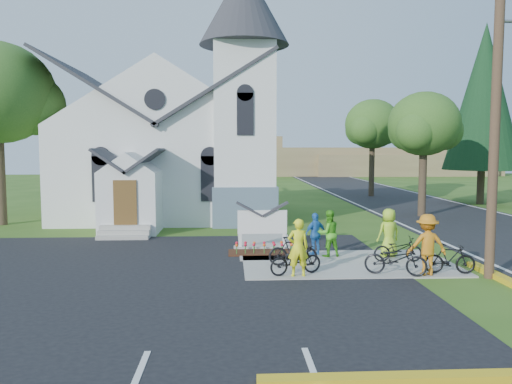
{
  "coord_description": "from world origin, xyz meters",
  "views": [
    {
      "loc": [
        -2.41,
        -15.76,
        3.87
      ],
      "look_at": [
        -1.35,
        5.0,
        2.05
      ],
      "focal_mm": 35.0,
      "sensor_mm": 36.0,
      "label": 1
    }
  ],
  "objects": [
    {
      "name": "cyclist_2",
      "position": [
        0.63,
        1.79,
        0.81
      ],
      "size": [
        0.96,
        0.71,
        1.52
      ],
      "primitive_type": "imported",
      "rotation": [
        0.0,
        0.0,
        3.57
      ],
      "color": "blue",
      "rests_on": "sidewalk"
    },
    {
      "name": "parking_lot",
      "position": [
        -7.0,
        -2.0,
        0.01
      ],
      "size": [
        20.0,
        16.0,
        0.02
      ],
      "primitive_type": "cube",
      "color": "black",
      "rests_on": "ground"
    },
    {
      "name": "sidewalk",
      "position": [
        1.5,
        0.5,
        0.03
      ],
      "size": [
        7.0,
        4.0,
        0.05
      ],
      "primitive_type": "cube",
      "color": "#A6A296",
      "rests_on": "ground"
    },
    {
      "name": "church_sign",
      "position": [
        -1.2,
        3.2,
        1.03
      ],
      "size": [
        2.2,
        0.4,
        1.7
      ],
      "color": "#A6A296",
      "rests_on": "ground"
    },
    {
      "name": "cyclist_1",
      "position": [
        1.05,
        1.52,
        0.88
      ],
      "size": [
        0.92,
        0.79,
        1.65
      ],
      "primitive_type": "imported",
      "rotation": [
        0.0,
        0.0,
        3.37
      ],
      "color": "#4AB321",
      "rests_on": "sidewalk"
    },
    {
      "name": "cyclist_0",
      "position": [
        -0.41,
        -1.16,
        0.92
      ],
      "size": [
        0.65,
        0.44,
        1.74
      ],
      "primitive_type": "imported",
      "rotation": [
        0.0,
        0.0,
        3.19
      ],
      "color": "#F1F51C",
      "rests_on": "sidewalk"
    },
    {
      "name": "bike_2",
      "position": [
        2.55,
        -1.2,
        0.53
      ],
      "size": [
        1.95,
        1.23,
        0.97
      ],
      "primitive_type": "imported",
      "rotation": [
        0.0,
        0.0,
        1.23
      ],
      "color": "black",
      "rests_on": "sidewalk"
    },
    {
      "name": "road",
      "position": [
        10.0,
        15.0,
        0.01
      ],
      "size": [
        8.0,
        90.0,
        0.02
      ],
      "primitive_type": "cube",
      "color": "black",
      "rests_on": "ground"
    },
    {
      "name": "church",
      "position": [
        -5.48,
        12.48,
        5.25
      ],
      "size": [
        12.35,
        12.0,
        13.0
      ],
      "color": "white",
      "rests_on": "ground"
    },
    {
      "name": "bike_1",
      "position": [
        -0.39,
        0.15,
        0.53
      ],
      "size": [
        1.61,
        0.51,
        0.96
      ],
      "primitive_type": "imported",
      "rotation": [
        0.0,
        0.0,
        1.53
      ],
      "color": "black",
      "rests_on": "sidewalk"
    },
    {
      "name": "bike_4",
      "position": [
        3.22,
        0.55,
        0.48
      ],
      "size": [
        1.65,
        0.64,
        0.86
      ],
      "primitive_type": "imported",
      "rotation": [
        0.0,
        0.0,
        1.53
      ],
      "color": "black",
      "rests_on": "sidewalk"
    },
    {
      "name": "cyclist_4",
      "position": [
        3.16,
        1.36,
        0.91
      ],
      "size": [
        0.95,
        0.75,
        1.71
      ],
      "primitive_type": "imported",
      "rotation": [
        0.0,
        0.0,
        3.42
      ],
      "color": "#A3D227",
      "rests_on": "sidewalk"
    },
    {
      "name": "distant_hills",
      "position": [
        3.36,
        56.33,
        2.17
      ],
      "size": [
        61.0,
        10.0,
        5.6
      ],
      "color": "olive",
      "rests_on": "ground"
    },
    {
      "name": "bike_0",
      "position": [
        -0.45,
        -0.97,
        0.49
      ],
      "size": [
        1.78,
        1.1,
        0.88
      ],
      "primitive_type": "imported",
      "rotation": [
        0.0,
        0.0,
        1.9
      ],
      "color": "black",
      "rests_on": "sidewalk"
    },
    {
      "name": "bike_3",
      "position": [
        4.26,
        -1.12,
        0.51
      ],
      "size": [
        1.57,
        0.65,
        0.92
      ],
      "primitive_type": "imported",
      "rotation": [
        0.0,
        0.0,
        1.43
      ],
      "color": "black",
      "rests_on": "sidewalk"
    },
    {
      "name": "ground",
      "position": [
        0.0,
        0.0,
        0.0
      ],
      "size": [
        120.0,
        120.0,
        0.0
      ],
      "primitive_type": "plane",
      "color": "#335819",
      "rests_on": "ground"
    },
    {
      "name": "flower_bed",
      "position": [
        -1.2,
        2.3,
        0.04
      ],
      "size": [
        2.6,
        1.1,
        0.07
      ],
      "primitive_type": "cube",
      "color": "#3B1D10",
      "rests_on": "ground"
    },
    {
      "name": "conifer",
      "position": [
        15.0,
        18.0,
        7.39
      ],
      "size": [
        5.2,
        5.2,
        12.4
      ],
      "color": "#33271B",
      "rests_on": "ground"
    },
    {
      "name": "utility_pole",
      "position": [
        5.36,
        -1.5,
        5.4
      ],
      "size": [
        3.45,
        0.28,
        10.0
      ],
      "color": "#452F22",
      "rests_on": "ground"
    },
    {
      "name": "tree_road_mid",
      "position": [
        9.0,
        24.0,
        5.78
      ],
      "size": [
        4.4,
        4.4,
        7.8
      ],
      "color": "#33271B",
      "rests_on": "ground"
    },
    {
      "name": "tree_road_near",
      "position": [
        8.5,
        12.0,
        5.21
      ],
      "size": [
        4.0,
        4.0,
        7.05
      ],
      "color": "#33271B",
      "rests_on": "ground"
    },
    {
      "name": "cyclist_3",
      "position": [
        3.51,
        -1.2,
        0.97
      ],
      "size": [
        1.2,
        0.7,
        1.85
      ],
      "primitive_type": "imported",
      "rotation": [
        0.0,
        0.0,
        3.13
      ],
      "color": "orange",
      "rests_on": "sidewalk"
    }
  ]
}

